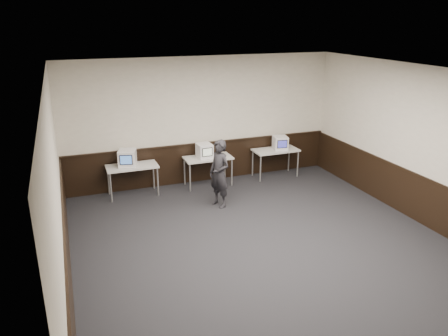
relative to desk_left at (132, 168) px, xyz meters
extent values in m
plane|color=black|center=(1.90, -3.60, -0.68)|extent=(8.00, 8.00, 0.00)
plane|color=white|center=(1.90, -3.60, 2.52)|extent=(8.00, 8.00, 0.00)
plane|color=beige|center=(1.90, 0.40, 0.92)|extent=(7.00, 0.00, 7.00)
plane|color=beige|center=(-1.60, -3.60, 0.92)|extent=(0.00, 8.00, 8.00)
plane|color=beige|center=(5.40, -3.60, 0.92)|extent=(0.00, 8.00, 8.00)
cube|color=black|center=(1.90, 0.38, -0.18)|extent=(6.98, 0.04, 1.00)
cube|color=black|center=(-1.58, -3.60, -0.18)|extent=(0.04, 7.98, 1.00)
cube|color=black|center=(5.38, -3.60, -0.18)|extent=(0.04, 7.98, 1.00)
cube|color=black|center=(1.90, 0.36, 0.34)|extent=(6.98, 0.06, 0.04)
cube|color=beige|center=(0.00, 0.00, 0.05)|extent=(1.20, 0.60, 0.04)
cylinder|color=#999999|center=(-0.55, -0.25, -0.32)|extent=(0.04, 0.04, 0.71)
cylinder|color=#999999|center=(0.55, -0.25, -0.32)|extent=(0.04, 0.04, 0.71)
cylinder|color=#999999|center=(-0.55, 0.25, -0.32)|extent=(0.04, 0.04, 0.71)
cylinder|color=#999999|center=(0.55, 0.25, -0.32)|extent=(0.04, 0.04, 0.71)
cube|color=beige|center=(1.90, 0.00, 0.05)|extent=(1.20, 0.60, 0.04)
cylinder|color=#999999|center=(1.35, -0.25, -0.32)|extent=(0.04, 0.04, 0.71)
cylinder|color=#999999|center=(2.45, -0.25, -0.32)|extent=(0.04, 0.04, 0.71)
cylinder|color=#999999|center=(1.35, 0.25, -0.32)|extent=(0.04, 0.04, 0.71)
cylinder|color=#999999|center=(2.45, 0.25, -0.32)|extent=(0.04, 0.04, 0.71)
cube|color=beige|center=(3.80, 0.00, 0.05)|extent=(1.20, 0.60, 0.04)
cylinder|color=#999999|center=(3.25, -0.25, -0.32)|extent=(0.04, 0.04, 0.71)
cylinder|color=#999999|center=(4.35, -0.25, -0.32)|extent=(0.04, 0.04, 0.71)
cylinder|color=#999999|center=(3.25, 0.25, -0.32)|extent=(0.04, 0.04, 0.71)
cylinder|color=#999999|center=(4.35, 0.25, -0.32)|extent=(0.04, 0.04, 0.71)
cube|color=white|center=(-0.09, 0.01, 0.27)|extent=(0.50, 0.51, 0.40)
cube|color=black|center=(-0.15, -0.19, 0.29)|extent=(0.29, 0.10, 0.24)
cube|color=#3B68B0|center=(-0.15, -0.20, 0.29)|extent=(0.25, 0.08, 0.20)
cube|color=white|center=(1.81, -0.01, 0.25)|extent=(0.38, 0.40, 0.36)
cube|color=black|center=(1.82, -0.20, 0.27)|extent=(0.27, 0.03, 0.22)
cube|color=silver|center=(1.82, -0.21, 0.27)|extent=(0.23, 0.02, 0.18)
cube|color=white|center=(3.91, -0.02, 0.25)|extent=(0.42, 0.44, 0.36)
cube|color=black|center=(3.88, -0.21, 0.27)|extent=(0.27, 0.06, 0.22)
cube|color=#323396|center=(3.88, -0.22, 0.27)|extent=(0.23, 0.05, 0.18)
imported|color=black|center=(1.73, -1.32, 0.10)|extent=(0.56, 0.66, 1.55)
camera|label=1|loc=(-1.37, -9.92, 3.42)|focal=35.00mm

